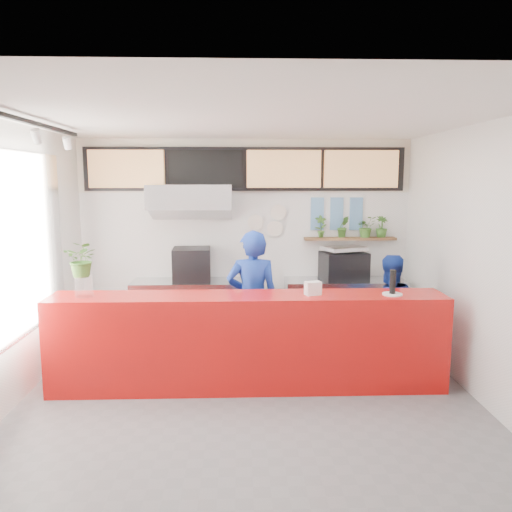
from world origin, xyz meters
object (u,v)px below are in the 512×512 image
(panini_oven, at_px, (192,264))
(staff_center, at_px, (253,301))
(espresso_machine, at_px, (344,266))
(staff_right, at_px, (388,311))
(pepper_mill, at_px, (393,282))
(service_counter, at_px, (248,341))

(panini_oven, relative_size, staff_center, 0.31)
(espresso_machine, bearing_deg, staff_center, -148.21)
(panini_oven, xyz_separation_m, staff_right, (2.61, -1.19, -0.42))
(staff_right, height_order, pepper_mill, staff_right)
(service_counter, height_order, staff_center, staff_center)
(espresso_machine, relative_size, staff_center, 0.37)
(staff_right, xyz_separation_m, pepper_mill, (-0.16, -0.67, 0.52))
(service_counter, height_order, panini_oven, panini_oven)
(service_counter, distance_m, staff_right, 1.91)
(panini_oven, bearing_deg, staff_center, -58.16)
(staff_center, bearing_deg, pepper_mill, 160.55)
(service_counter, distance_m, panini_oven, 2.06)
(panini_oven, bearing_deg, service_counter, -68.70)
(espresso_machine, distance_m, staff_right, 1.29)
(espresso_machine, height_order, pepper_mill, pepper_mill)
(staff_right, bearing_deg, staff_center, -6.50)
(panini_oven, relative_size, espresso_machine, 0.84)
(service_counter, height_order, espresso_machine, espresso_machine)
(panini_oven, distance_m, staff_center, 1.55)
(staff_right, bearing_deg, pepper_mill, 67.40)
(pepper_mill, bearing_deg, service_counter, 177.91)
(staff_center, xyz_separation_m, pepper_mill, (1.57, -0.60, 0.36))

